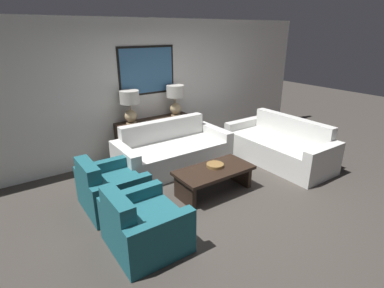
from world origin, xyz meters
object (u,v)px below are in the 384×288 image
object	(u,v)px
console_table	(155,138)
couch_by_back_wall	(173,152)
table_lamp_right	(175,97)
table_lamp_left	(130,103)
armchair_near_back_wall	(111,190)
couch_by_side	(279,147)
armchair_near_camera	(143,226)
coffee_table	(214,175)
decorative_bowl	(215,165)

from	to	relation	value
console_table	couch_by_back_wall	size ratio (longest dim) A/B	0.74
table_lamp_right	table_lamp_left	bearing A→B (deg)	180.00
couch_by_back_wall	armchair_near_back_wall	size ratio (longest dim) A/B	2.34
couch_by_side	armchair_near_camera	bearing A→B (deg)	-167.37
table_lamp_left	couch_by_side	xyz separation A→B (m)	(2.34, -1.63, -0.87)
armchair_near_back_wall	couch_by_back_wall	bearing A→B (deg)	24.18
console_table	armchair_near_back_wall	world-z (taller)	same
console_table	armchair_near_camera	size ratio (longest dim) A/B	1.74
console_table	table_lamp_right	xyz separation A→B (m)	(0.50, 0.00, 0.78)
coffee_table	armchair_near_camera	distance (m)	1.58
decorative_bowl	armchair_near_back_wall	bearing A→B (deg)	163.26
armchair_near_back_wall	decorative_bowl	bearing A→B (deg)	-16.74
table_lamp_right	couch_by_side	distance (m)	2.29
table_lamp_left	decorative_bowl	bearing A→B (deg)	-71.54
table_lamp_right	console_table	bearing A→B (deg)	180.00
table_lamp_left	table_lamp_right	distance (m)	0.99
table_lamp_left	armchair_near_back_wall	xyz separation A→B (m)	(-0.96, -1.32, -0.89)
console_table	armchair_near_camera	distance (m)	2.78
coffee_table	couch_by_back_wall	bearing A→B (deg)	91.90
table_lamp_right	armchair_near_camera	xyz separation A→B (m)	(-1.95, -2.37, -0.89)
decorative_bowl	console_table	bearing A→B (deg)	93.26
table_lamp_right	coffee_table	bearing A→B (deg)	-103.89
table_lamp_right	armchair_near_back_wall	size ratio (longest dim) A/B	0.69
console_table	couch_by_back_wall	xyz separation A→B (m)	(0.00, -0.67, -0.10)
couch_by_back_wall	armchair_near_camera	bearing A→B (deg)	-130.49
decorative_bowl	table_lamp_left	bearing A→B (deg)	108.46
table_lamp_right	armchair_near_back_wall	distance (m)	2.52
coffee_table	armchair_near_camera	size ratio (longest dim) A/B	1.38
couch_by_back_wall	armchair_near_back_wall	bearing A→B (deg)	-155.82
table_lamp_left	couch_by_back_wall	world-z (taller)	table_lamp_left
table_lamp_right	couch_by_side	xyz separation A→B (m)	(1.35, -1.63, -0.87)
table_lamp_left	console_table	bearing A→B (deg)	0.00
table_lamp_right	decorative_bowl	size ratio (longest dim) A/B	2.28
couch_by_side	armchair_near_back_wall	xyz separation A→B (m)	(-3.30, 0.31, -0.02)
couch_by_back_wall	armchair_near_back_wall	distance (m)	1.59
table_lamp_right	armchair_near_back_wall	world-z (taller)	table_lamp_right
console_table	decorative_bowl	xyz separation A→B (m)	(0.10, -1.79, 0.04)
couch_by_side	armchair_near_camera	world-z (taller)	couch_by_side
console_table	decorative_bowl	size ratio (longest dim) A/B	5.70
decorative_bowl	armchair_near_camera	distance (m)	1.67
console_table	decorative_bowl	world-z (taller)	console_table
armchair_near_camera	coffee_table	bearing A→B (deg)	19.38
table_lamp_right	armchair_near_camera	world-z (taller)	table_lamp_right
table_lamp_left	couch_by_back_wall	size ratio (longest dim) A/B	0.30
table_lamp_left	armchair_near_back_wall	distance (m)	1.86
decorative_bowl	armchair_near_back_wall	world-z (taller)	armchair_near_back_wall
coffee_table	armchair_near_camera	bearing A→B (deg)	-160.62
console_table	couch_by_side	size ratio (longest dim) A/B	0.74
console_table	armchair_near_camera	bearing A→B (deg)	-121.46
couch_by_back_wall	coffee_table	world-z (taller)	couch_by_back_wall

